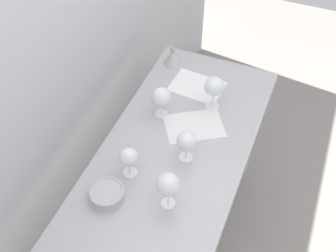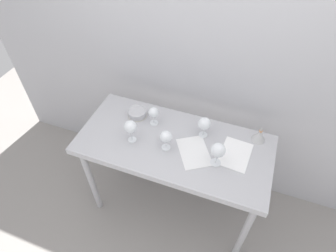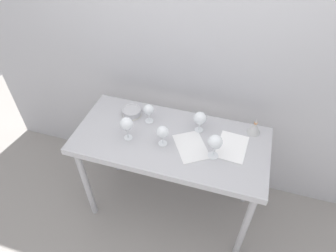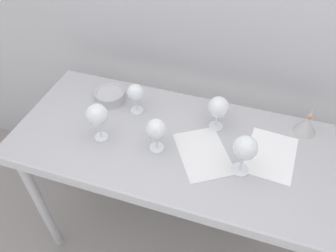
{
  "view_description": "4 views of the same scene",
  "coord_description": "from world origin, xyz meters",
  "px_view_note": "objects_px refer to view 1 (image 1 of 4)",
  "views": [
    {
      "loc": [
        -1.22,
        -0.46,
        2.45
      ],
      "look_at": [
        0.03,
        0.04,
        1.0
      ],
      "focal_mm": 46.64,
      "sensor_mm": 36.0,
      "label": 1
    },
    {
      "loc": [
        0.41,
        -1.25,
        2.45
      ],
      "look_at": [
        -0.06,
        0.04,
        1.0
      ],
      "focal_mm": 30.05,
      "sensor_mm": 36.0,
      "label": 2
    },
    {
      "loc": [
        0.41,
        -1.41,
        2.41
      ],
      "look_at": [
        -0.03,
        0.03,
        0.98
      ],
      "focal_mm": 31.29,
      "sensor_mm": 36.0,
      "label": 3
    },
    {
      "loc": [
        0.3,
        -0.95,
        1.97
      ],
      "look_at": [
        -0.02,
        0.02,
        0.96
      ],
      "focal_mm": 35.1,
      "sensor_mm": 36.0,
      "label": 4
    }
  ],
  "objects_px": {
    "wine_glass_far_left": "(129,157)",
    "decanter_funnel": "(173,57)",
    "wine_glass_near_center": "(186,142)",
    "wine_glass_near_left": "(168,185)",
    "wine_glass_near_right": "(214,87)",
    "tasting_sheet_upper": "(197,86)",
    "wine_glass_far_right": "(161,97)",
    "tasting_sheet_lower": "(194,126)",
    "tasting_bowl": "(107,194)"
  },
  "relations": [
    {
      "from": "wine_glass_far_left",
      "to": "wine_glass_near_left",
      "type": "bearing_deg",
      "value": -111.52
    },
    {
      "from": "wine_glass_far_left",
      "to": "wine_glass_near_left",
      "type": "height_order",
      "value": "wine_glass_near_left"
    },
    {
      "from": "tasting_sheet_upper",
      "to": "tasting_bowl",
      "type": "xyz_separation_m",
      "value": [
        -0.8,
        0.12,
        0.03
      ]
    },
    {
      "from": "tasting_sheet_lower",
      "to": "wine_glass_near_right",
      "type": "bearing_deg",
      "value": -45.54
    },
    {
      "from": "wine_glass_near_left",
      "to": "wine_glass_near_right",
      "type": "bearing_deg",
      "value": 0.88
    },
    {
      "from": "wine_glass_near_right",
      "to": "tasting_sheet_upper",
      "type": "distance_m",
      "value": 0.21
    },
    {
      "from": "wine_glass_far_left",
      "to": "tasting_sheet_lower",
      "type": "relative_size",
      "value": 0.55
    },
    {
      "from": "tasting_bowl",
      "to": "wine_glass_far_left",
      "type": "bearing_deg",
      "value": -11.42
    },
    {
      "from": "tasting_sheet_upper",
      "to": "wine_glass_near_left",
      "type": "bearing_deg",
      "value": -165.83
    },
    {
      "from": "wine_glass_far_left",
      "to": "wine_glass_near_right",
      "type": "height_order",
      "value": "wine_glass_near_right"
    },
    {
      "from": "tasting_sheet_lower",
      "to": "tasting_sheet_upper",
      "type": "bearing_deg",
      "value": -15.66
    },
    {
      "from": "wine_glass_far_right",
      "to": "wine_glass_near_center",
      "type": "relative_size",
      "value": 1.04
    },
    {
      "from": "wine_glass_far_left",
      "to": "wine_glass_near_right",
      "type": "relative_size",
      "value": 0.83
    },
    {
      "from": "wine_glass_near_center",
      "to": "tasting_bowl",
      "type": "xyz_separation_m",
      "value": [
        -0.33,
        0.23,
        -0.08
      ]
    },
    {
      "from": "tasting_sheet_lower",
      "to": "tasting_bowl",
      "type": "bearing_deg",
      "value": 127.12
    },
    {
      "from": "tasting_sheet_upper",
      "to": "tasting_sheet_lower",
      "type": "distance_m",
      "value": 0.29
    },
    {
      "from": "wine_glass_near_left",
      "to": "decanter_funnel",
      "type": "xyz_separation_m",
      "value": [
        0.86,
        0.32,
        -0.09
      ]
    },
    {
      "from": "wine_glass_near_left",
      "to": "tasting_bowl",
      "type": "height_order",
      "value": "wine_glass_near_left"
    },
    {
      "from": "tasting_sheet_upper",
      "to": "tasting_sheet_lower",
      "type": "relative_size",
      "value": 0.97
    },
    {
      "from": "wine_glass_far_left",
      "to": "tasting_sheet_upper",
      "type": "distance_m",
      "value": 0.66
    },
    {
      "from": "wine_glass_far_right",
      "to": "decanter_funnel",
      "type": "distance_m",
      "value": 0.41
    },
    {
      "from": "wine_glass_near_center",
      "to": "tasting_sheet_upper",
      "type": "height_order",
      "value": "wine_glass_near_center"
    },
    {
      "from": "wine_glass_near_center",
      "to": "decanter_funnel",
      "type": "distance_m",
      "value": 0.68
    },
    {
      "from": "wine_glass_near_center",
      "to": "decanter_funnel",
      "type": "xyz_separation_m",
      "value": [
        0.6,
        0.3,
        -0.07
      ]
    },
    {
      "from": "wine_glass_far_left",
      "to": "tasting_bowl",
      "type": "bearing_deg",
      "value": 168.58
    },
    {
      "from": "tasting_sheet_lower",
      "to": "wine_glass_far_right",
      "type": "bearing_deg",
      "value": 52.67
    },
    {
      "from": "wine_glass_near_right",
      "to": "tasting_sheet_upper",
      "type": "bearing_deg",
      "value": 47.08
    },
    {
      "from": "wine_glass_near_center",
      "to": "wine_glass_far_left",
      "type": "xyz_separation_m",
      "value": [
        -0.17,
        0.2,
        -0.0
      ]
    },
    {
      "from": "wine_glass_near_left",
      "to": "decanter_funnel",
      "type": "relative_size",
      "value": 1.39
    },
    {
      "from": "wine_glass_far_right",
      "to": "wine_glass_near_left",
      "type": "distance_m",
      "value": 0.52
    },
    {
      "from": "wine_glass_far_left",
      "to": "tasting_sheet_upper",
      "type": "height_order",
      "value": "wine_glass_far_left"
    },
    {
      "from": "wine_glass_near_center",
      "to": "wine_glass_near_right",
      "type": "relative_size",
      "value": 0.86
    },
    {
      "from": "wine_glass_near_right",
      "to": "decanter_funnel",
      "type": "xyz_separation_m",
      "value": [
        0.24,
        0.31,
        -0.09
      ]
    },
    {
      "from": "wine_glass_far_right",
      "to": "tasting_sheet_lower",
      "type": "distance_m",
      "value": 0.21
    },
    {
      "from": "wine_glass_near_right",
      "to": "tasting_bowl",
      "type": "xyz_separation_m",
      "value": [
        -0.69,
        0.24,
        -0.1
      ]
    },
    {
      "from": "decanter_funnel",
      "to": "tasting_sheet_upper",
      "type": "bearing_deg",
      "value": -124.19
    },
    {
      "from": "wine_glass_near_right",
      "to": "wine_glass_near_center",
      "type": "bearing_deg",
      "value": 178.78
    },
    {
      "from": "wine_glass_far_left",
      "to": "decanter_funnel",
      "type": "distance_m",
      "value": 0.78
    },
    {
      "from": "wine_glass_far_left",
      "to": "decanter_funnel",
      "type": "xyz_separation_m",
      "value": [
        0.77,
        0.11,
        -0.06
      ]
    },
    {
      "from": "wine_glass_far_right",
      "to": "tasting_sheet_upper",
      "type": "distance_m",
      "value": 0.3
    },
    {
      "from": "wine_glass_far_right",
      "to": "wine_glass_near_left",
      "type": "relative_size",
      "value": 0.9
    },
    {
      "from": "wine_glass_near_left",
      "to": "tasting_bowl",
      "type": "xyz_separation_m",
      "value": [
        -0.07,
        0.25,
        -0.1
      ]
    },
    {
      "from": "wine_glass_near_left",
      "to": "tasting_sheet_lower",
      "type": "bearing_deg",
      "value": 6.02
    },
    {
      "from": "wine_glass_near_center",
      "to": "decanter_funnel",
      "type": "height_order",
      "value": "wine_glass_near_center"
    },
    {
      "from": "wine_glass_near_center",
      "to": "tasting_bowl",
      "type": "bearing_deg",
      "value": 144.98
    },
    {
      "from": "wine_glass_far_right",
      "to": "tasting_sheet_upper",
      "type": "xyz_separation_m",
      "value": [
        0.26,
        -0.1,
        -0.11
      ]
    },
    {
      "from": "wine_glass_near_center",
      "to": "wine_glass_far_left",
      "type": "height_order",
      "value": "wine_glass_near_center"
    },
    {
      "from": "wine_glass_far_right",
      "to": "wine_glass_near_center",
      "type": "distance_m",
      "value": 0.3
    },
    {
      "from": "wine_glass_near_left",
      "to": "tasting_bowl",
      "type": "relative_size",
      "value": 1.24
    },
    {
      "from": "wine_glass_near_center",
      "to": "wine_glass_near_left",
      "type": "relative_size",
      "value": 0.86
    }
  ]
}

